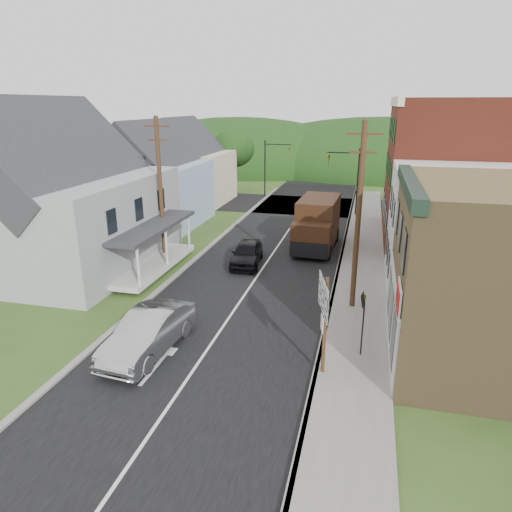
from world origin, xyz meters
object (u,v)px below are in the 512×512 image
Objects in this scene: dark_sedan at (247,253)px; delivery_van at (317,224)px; route_sign_cluster at (324,312)px; warning_sign at (363,314)px; silver_sedan at (149,333)px.

delivery_van is (3.84, 4.45, 1.02)m from dark_sedan.
delivery_van is 15.89m from route_sign_cluster.
route_sign_cluster is at bearing -145.15° from warning_sign.
delivery_van is at bearing 82.89° from route_sign_cluster.
delivery_van is (4.91, 15.74, 0.90)m from silver_sedan.
route_sign_cluster is 1.37× the size of warning_sign.
route_sign_cluster is (5.89, -11.29, 1.85)m from dark_sedan.
silver_sedan is 1.38× the size of route_sign_cluster.
delivery_van is at bearing 42.44° from dark_sedan.
route_sign_cluster is at bearing -80.32° from delivery_van.
dark_sedan is 1.58× the size of warning_sign.
warning_sign is (3.43, -14.13, 0.14)m from delivery_van.
dark_sedan is 5.96m from delivery_van.
dark_sedan is at bearing 112.37° from warning_sign.
route_sign_cluster is 2.22m from warning_sign.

